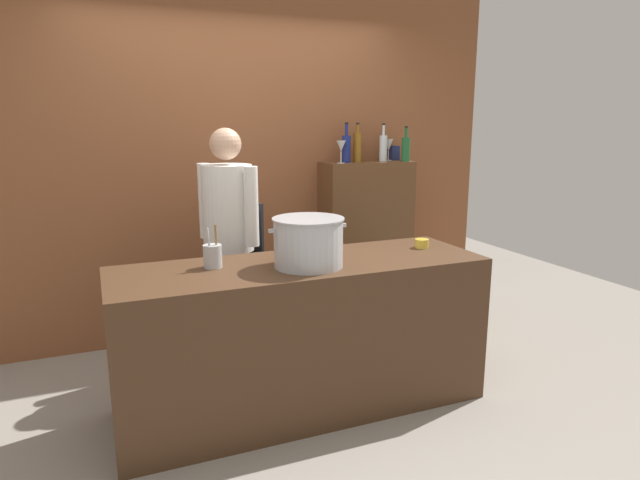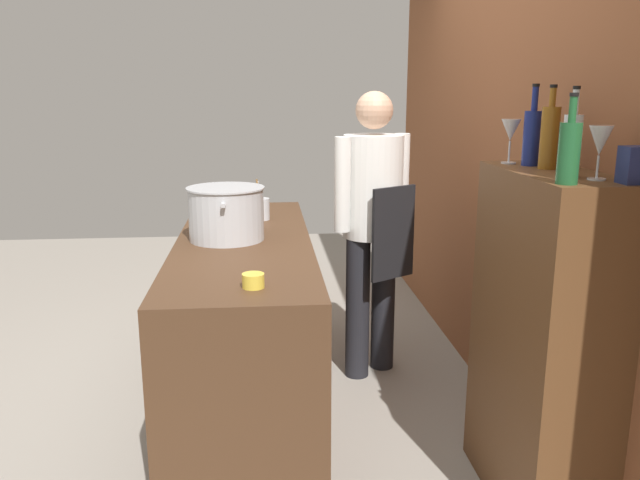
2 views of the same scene
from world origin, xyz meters
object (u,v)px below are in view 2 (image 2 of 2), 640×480
at_px(wine_glass_short, 600,142).
at_px(chef, 373,215).
at_px(wine_bottle_amber, 550,136).
at_px(wine_bottle_clear, 572,144).
at_px(stockpot_large, 226,213).
at_px(utensil_crock, 261,209).
at_px(wine_bottle_green, 569,151).
at_px(spice_tin_navy, 634,165).
at_px(wine_bottle_cobalt, 532,136).
at_px(wine_glass_wide, 511,131).
at_px(butter_jar, 253,281).

bearing_deg(wine_glass_short, chef, -161.78).
bearing_deg(wine_bottle_amber, wine_bottle_clear, -5.93).
bearing_deg(stockpot_large, utensil_crock, 160.55).
relative_size(wine_bottle_clear, wine_glass_short, 1.70).
relative_size(chef, wine_glass_short, 9.16).
relative_size(wine_bottle_amber, wine_glass_short, 1.74).
distance_m(chef, stockpot_large, 0.86).
bearing_deg(wine_bottle_green, spice_tin_navy, 86.69).
relative_size(wine_bottle_cobalt, wine_glass_wide, 1.77).
bearing_deg(utensil_crock, wine_glass_wide, 39.16).
bearing_deg(stockpot_large, butter_jar, 9.85).
relative_size(chef, utensil_crock, 6.64).
height_order(stockpot_large, wine_bottle_amber, wine_bottle_amber).
distance_m(utensil_crock, wine_bottle_cobalt, 1.79).
height_order(stockpot_large, spice_tin_navy, spice_tin_navy).
distance_m(wine_bottle_green, spice_tin_navy, 0.22).
xyz_separation_m(butter_jar, wine_bottle_amber, (0.09, 1.13, 0.57)).
height_order(chef, wine_bottle_amber, wine_bottle_amber).
relative_size(utensil_crock, butter_jar, 2.79).
bearing_deg(wine_bottle_green, wine_glass_short, 119.10).
xyz_separation_m(wine_glass_short, spice_tin_navy, (0.09, 0.07, -0.07)).
height_order(stockpot_large, wine_bottle_clear, wine_bottle_clear).
bearing_deg(wine_bottle_amber, wine_bottle_cobalt, -169.57).
relative_size(utensil_crock, wine_bottle_green, 0.87).
xyz_separation_m(utensil_crock, butter_jar, (1.35, -0.03, -0.04)).
height_order(chef, wine_bottle_clear, wine_bottle_clear).
xyz_separation_m(chef, butter_jar, (1.10, -0.67, -0.04)).
height_order(utensil_crock, wine_glass_short, wine_glass_short).
bearing_deg(wine_bottle_cobalt, chef, -157.86).
distance_m(wine_bottle_clear, wine_glass_wide, 0.41).
distance_m(wine_glass_wide, wine_glass_short, 0.51).
bearing_deg(wine_bottle_amber, spice_tin_navy, 14.32).
relative_size(butter_jar, wine_bottle_cobalt, 0.28).
bearing_deg(wine_bottle_clear, butter_jar, -105.90).
xyz_separation_m(utensil_crock, wine_bottle_amber, (1.44, 1.10, 0.53)).
bearing_deg(stockpot_large, chef, 107.65).
height_order(stockpot_large, wine_glass_short, wine_glass_short).
bearing_deg(spice_tin_navy, stockpot_large, -134.01).
bearing_deg(wine_bottle_cobalt, stockpot_large, -123.18).
bearing_deg(wine_bottle_amber, wine_bottle_green, -16.00).
height_order(wine_bottle_green, wine_glass_wide, wine_bottle_green).
relative_size(chef, wine_bottle_clear, 5.37).
distance_m(wine_glass_wide, spice_tin_navy, 0.62).
bearing_deg(wine_bottle_clear, utensil_crock, -147.08).
relative_size(butter_jar, wine_glass_short, 0.49).
bearing_deg(chef, spice_tin_navy, -101.74).
bearing_deg(stockpot_large, wine_glass_short, 46.59).
height_order(wine_bottle_green, spice_tin_navy, wine_bottle_green).
bearing_deg(butter_jar, wine_bottle_cobalt, 91.07).
bearing_deg(butter_jar, wine_bottle_green, 64.89).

